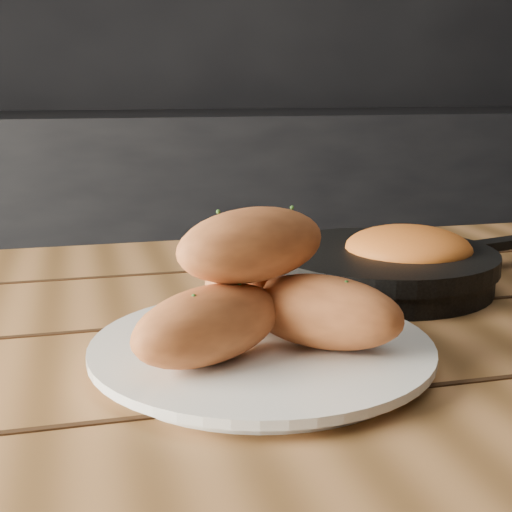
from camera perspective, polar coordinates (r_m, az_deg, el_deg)
The scene contains 6 objects.
counter at distance 2.32m, azimuth 1.67°, elevation 0.29°, with size 2.80×0.60×0.90m, color black.
table at distance 0.70m, azimuth 5.03°, elevation -14.79°, with size 1.38×0.99×0.75m.
plate at distance 0.63m, azimuth 0.45°, elevation -7.59°, with size 0.30×0.30×0.02m.
bread_rolls at distance 0.60m, azimuth 0.07°, elevation -2.98°, with size 0.25×0.22×0.12m.
skillet at distance 0.86m, azimuth 10.16°, elevation -0.89°, with size 0.40×0.27×0.05m.
bowl at distance 0.87m, azimuth 12.03°, elevation -0.23°, with size 0.18×0.18×0.07m.
Camera 1 is at (-0.62, -0.47, 0.99)m, focal length 50.00 mm.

